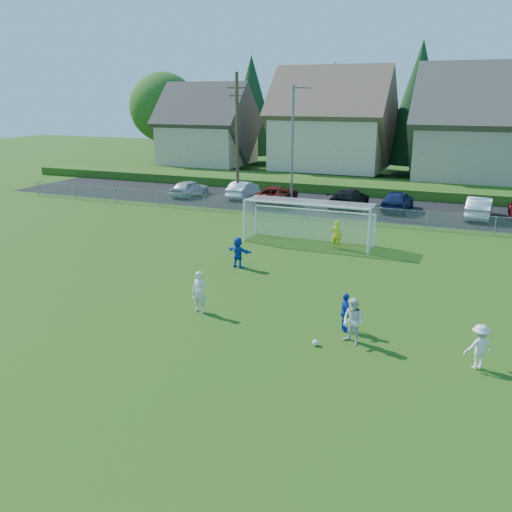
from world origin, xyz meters
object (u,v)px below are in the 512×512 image
object	(u,v)px
soccer_ball	(315,343)
player_white_a	(199,292)
player_white_b	(353,321)
player_blue_a	(345,312)
goalkeeper	(337,234)
car_e	(397,200)
soccer_goal	(310,215)
car_b	(243,190)
car_f	(479,208)
player_blue_b	(238,252)
player_white_c	(479,347)
car_c	(276,195)
car_a	(189,188)
car_d	(349,198)

from	to	relation	value
soccer_ball	player_white_a	world-z (taller)	player_white_a
player_white_b	player_blue_a	size ratio (longest dim) A/B	1.14
goalkeeper	car_e	xyz separation A→B (m)	(1.59, 11.82, -0.03)
soccer_goal	car_b	bearing A→B (deg)	128.66
soccer_goal	car_f	bearing A→B (deg)	50.31
player_blue_b	soccer_goal	distance (m)	6.20
player_white_b	car_b	size ratio (longest dim) A/B	0.39
player_white_c	car_b	xyz separation A→B (m)	(-18.75, 24.21, -0.04)
player_white_b	player_blue_b	bearing A→B (deg)	166.75
car_e	car_c	bearing A→B (deg)	10.42
soccer_ball	soccer_goal	distance (m)	13.65
car_e	soccer_goal	world-z (taller)	soccer_goal
player_white_c	player_blue_a	world-z (taller)	player_white_c
player_white_c	car_c	world-z (taller)	player_white_c
soccer_ball	player_white_a	bearing A→B (deg)	167.32
car_f	goalkeeper	bearing A→B (deg)	60.32
car_e	car_b	bearing A→B (deg)	1.51
car_e	car_f	bearing A→B (deg)	179.31
player_white_a	car_f	bearing A→B (deg)	67.01
car_c	soccer_goal	bearing A→B (deg)	117.95
car_a	player_white_a	bearing A→B (deg)	126.56
player_white_c	car_d	world-z (taller)	car_d
player_blue_a	car_d	distance (m)	22.69
player_white_b	player_blue_b	xyz separation A→B (m)	(-7.21, 6.40, -0.05)
player_white_c	player_blue_a	distance (m)	4.68
soccer_ball	soccer_goal	world-z (taller)	soccer_goal
player_white_a	soccer_goal	world-z (taller)	soccer_goal
soccer_ball	car_b	size ratio (longest dim) A/B	0.05
goalkeeper	car_b	bearing A→B (deg)	-43.58
goalkeeper	car_f	size ratio (longest dim) A/B	0.35
player_blue_b	goalkeeper	xyz separation A→B (m)	(3.64, 5.30, 0.03)
car_e	player_white_a	bearing A→B (deg)	83.18
player_white_b	soccer_ball	bearing A→B (deg)	-121.70
player_white_b	player_white_c	xyz separation A→B (m)	(4.03, -0.22, -0.09)
player_white_c	player_blue_a	bearing A→B (deg)	-45.37
car_f	soccer_ball	bearing A→B (deg)	81.35
player_white_a	player_white_c	distance (m)	10.28
car_e	soccer_ball	bearing A→B (deg)	95.66
player_blue_a	car_e	xyz separation A→B (m)	(-1.49, 22.57, 0.05)
goalkeeper	player_white_b	bearing A→B (deg)	111.17
player_blue_a	goalkeeper	distance (m)	11.18
car_b	car_c	size ratio (longest dim) A/B	0.80
car_c	car_a	bearing A→B (deg)	-5.27
goalkeeper	car_e	bearing A→B (deg)	-93.46
soccer_ball	goalkeeper	size ratio (longest dim) A/B	0.14
car_c	player_blue_b	bearing A→B (deg)	102.00
player_blue_a	car_b	bearing A→B (deg)	4.89
player_white_a	car_b	bearing A→B (deg)	110.55
soccer_ball	car_b	bearing A→B (deg)	118.91
car_a	goalkeeper	bearing A→B (deg)	150.85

